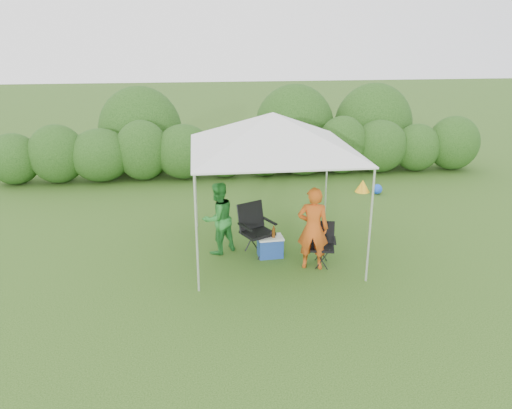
{
  "coord_description": "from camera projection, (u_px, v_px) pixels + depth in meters",
  "views": [
    {
      "loc": [
        -1.44,
        -8.73,
        4.31
      ],
      "look_at": [
        -0.33,
        0.4,
        1.05
      ],
      "focal_mm": 35.0,
      "sensor_mm": 36.0,
      "label": 1
    }
  ],
  "objects": [
    {
      "name": "woman",
      "position": [
        218.0,
        218.0,
        9.94
      ],
      "size": [
        0.9,
        0.86,
        1.47
      ],
      "primitive_type": "imported",
      "rotation": [
        0.0,
        0.0,
        3.74
      ],
      "color": "#2A8231",
      "rests_on": "ground"
    },
    {
      "name": "bottle",
      "position": [
        274.0,
        232.0,
        9.78
      ],
      "size": [
        0.07,
        0.07,
        0.25
      ],
      "primitive_type": "cylinder",
      "color": "#592D0C",
      "rests_on": "cooler"
    },
    {
      "name": "man",
      "position": [
        313.0,
        228.0,
        9.26
      ],
      "size": [
        0.66,
        0.52,
        1.6
      ],
      "primitive_type": "imported",
      "rotation": [
        0.0,
        0.0,
        2.88
      ],
      "color": "#C34D16",
      "rests_on": "ground"
    },
    {
      "name": "ground",
      "position": [
        275.0,
        261.0,
        9.78
      ],
      "size": [
        70.0,
        70.0,
        0.0
      ],
      "primitive_type": "plane",
      "color": "#395E1D"
    },
    {
      "name": "chair_right",
      "position": [
        322.0,
        241.0,
        9.54
      ],
      "size": [
        0.58,
        0.54,
        0.82
      ],
      "rotation": [
        0.0,
        0.0,
        -0.22
      ],
      "color": "black",
      "rests_on": "ground"
    },
    {
      "name": "chair_left",
      "position": [
        255.0,
        226.0,
        9.98
      ],
      "size": [
        0.78,
        0.76,
        1.03
      ],
      "rotation": [
        0.0,
        0.0,
        0.46
      ],
      "color": "black",
      "rests_on": "ground"
    },
    {
      "name": "lawn_toy",
      "position": [
        366.0,
        187.0,
        13.82
      ],
      "size": [
        0.68,
        0.57,
        0.34
      ],
      "color": "yellow",
      "rests_on": "ground"
    },
    {
      "name": "hedge",
      "position": [
        246.0,
        150.0,
        15.12
      ],
      "size": [
        14.97,
        1.53,
        1.8
      ],
      "color": "#295119",
      "rests_on": "ground"
    },
    {
      "name": "canopy",
      "position": [
        273.0,
        132.0,
        9.42
      ],
      "size": [
        3.1,
        3.1,
        2.83
      ],
      "color": "silver",
      "rests_on": "ground"
    },
    {
      "name": "cooler",
      "position": [
        270.0,
        246.0,
        9.92
      ],
      "size": [
        0.52,
        0.39,
        0.42
      ],
      "rotation": [
        0.0,
        0.0,
        0.07
      ],
      "color": "#204293",
      "rests_on": "ground"
    }
  ]
}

